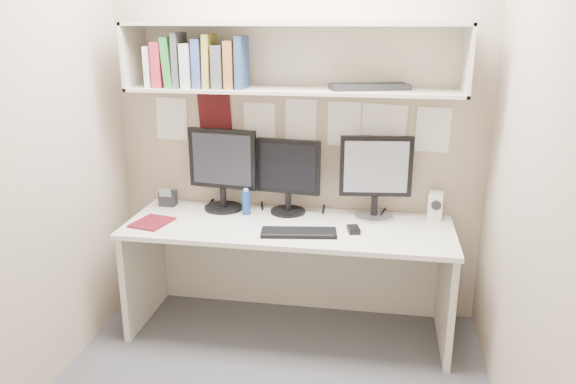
% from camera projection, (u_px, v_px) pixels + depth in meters
% --- Properties ---
extents(wall_back, '(2.40, 0.02, 2.60)m').
position_uv_depth(wall_back, '(298.00, 122.00, 3.61)').
color(wall_back, tan).
rests_on(wall_back, ground).
extents(wall_front, '(2.40, 0.02, 2.60)m').
position_uv_depth(wall_front, '(200.00, 235.00, 1.73)').
color(wall_front, tan).
rests_on(wall_front, ground).
extents(wall_left, '(0.02, 2.00, 2.60)m').
position_uv_depth(wall_left, '(36.00, 150.00, 2.86)').
color(wall_left, tan).
rests_on(wall_left, ground).
extents(wall_right, '(0.02, 2.00, 2.60)m').
position_uv_depth(wall_right, '(532.00, 170.00, 2.48)').
color(wall_right, tan).
rests_on(wall_right, ground).
extents(desk, '(2.00, 0.70, 0.73)m').
position_uv_depth(desk, '(289.00, 278.00, 3.56)').
color(desk, silver).
rests_on(desk, floor).
extents(overhead_hutch, '(2.00, 0.38, 0.40)m').
position_uv_depth(overhead_hutch, '(295.00, 57.00, 3.36)').
color(overhead_hutch, beige).
rests_on(overhead_hutch, wall_back).
extents(pinned_papers, '(1.92, 0.01, 0.48)m').
position_uv_depth(pinned_papers, '(298.00, 130.00, 3.62)').
color(pinned_papers, white).
rests_on(pinned_papers, wall_back).
extents(monitor_left, '(0.46, 0.25, 0.54)m').
position_uv_depth(monitor_left, '(223.00, 167.00, 3.65)').
color(monitor_left, black).
rests_on(monitor_left, desk).
extents(monitor_center, '(0.42, 0.23, 0.48)m').
position_uv_depth(monitor_center, '(288.00, 173.00, 3.59)').
color(monitor_center, black).
rests_on(monitor_center, desk).
extents(monitor_right, '(0.45, 0.25, 0.52)m').
position_uv_depth(monitor_right, '(376.00, 175.00, 3.49)').
color(monitor_right, '#A5A5AA').
rests_on(monitor_right, desk).
extents(keyboard, '(0.46, 0.22, 0.02)m').
position_uv_depth(keyboard, '(299.00, 233.00, 3.28)').
color(keyboard, black).
rests_on(keyboard, desk).
extents(mouse, '(0.09, 0.12, 0.03)m').
position_uv_depth(mouse, '(354.00, 230.00, 3.32)').
color(mouse, black).
rests_on(mouse, desk).
extents(speaker, '(0.10, 0.10, 0.18)m').
position_uv_depth(speaker, '(435.00, 206.00, 3.51)').
color(speaker, silver).
rests_on(speaker, desk).
extents(blue_bottle, '(0.05, 0.05, 0.17)m').
position_uv_depth(blue_bottle, '(246.00, 202.00, 3.60)').
color(blue_bottle, navy).
rests_on(blue_bottle, desk).
extents(maroon_notebook, '(0.25, 0.28, 0.01)m').
position_uv_depth(maroon_notebook, '(152.00, 222.00, 3.46)').
color(maroon_notebook, '#580F17').
rests_on(maroon_notebook, desk).
extents(desk_phone, '(0.11, 0.10, 0.13)m').
position_uv_depth(desk_phone, '(168.00, 198.00, 3.78)').
color(desk_phone, black).
rests_on(desk_phone, desk).
extents(book_stack, '(0.60, 0.20, 0.32)m').
position_uv_depth(book_stack, '(197.00, 64.00, 3.36)').
color(book_stack, silver).
rests_on(book_stack, overhead_hutch).
extents(hutch_tray, '(0.49, 0.30, 0.03)m').
position_uv_depth(hutch_tray, '(369.00, 87.00, 3.30)').
color(hutch_tray, black).
rests_on(hutch_tray, overhead_hutch).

